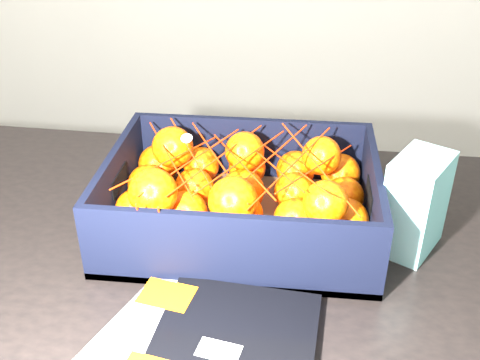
# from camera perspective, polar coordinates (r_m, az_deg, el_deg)

# --- Properties ---
(table) EXTENTS (1.23, 0.84, 0.75)m
(table) POSITION_cam_1_polar(r_m,az_deg,el_deg) (1.00, -4.80, -11.45)
(table) COLOR black
(table) RESTS_ON ground
(magazine_stack) EXTENTS (0.35, 0.34, 0.02)m
(magazine_stack) POSITION_cam_1_polar(r_m,az_deg,el_deg) (0.76, -4.89, -17.44)
(magazine_stack) COLOR #BBBBB6
(magazine_stack) RESTS_ON table
(produce_crate) EXTENTS (0.44, 0.33, 0.13)m
(produce_crate) POSITION_cam_1_polar(r_m,az_deg,el_deg) (0.97, 0.19, -2.68)
(produce_crate) COLOR brown
(produce_crate) RESTS_ON table
(clementine_heap) EXTENTS (0.42, 0.31, 0.13)m
(clementine_heap) POSITION_cam_1_polar(r_m,az_deg,el_deg) (0.95, -0.12, -1.67)
(clementine_heap) COLOR #FF5505
(clementine_heap) RESTS_ON produce_crate
(mesh_net) EXTENTS (0.37, 0.29, 0.09)m
(mesh_net) POSITION_cam_1_polar(r_m,az_deg,el_deg) (0.92, -0.30, 1.52)
(mesh_net) COLOR red
(mesh_net) RESTS_ON clementine_heap
(retail_carton) EXTENTS (0.12, 0.13, 0.16)m
(retail_carton) POSITION_cam_1_polar(r_m,az_deg,el_deg) (0.94, 17.11, -2.30)
(retail_carton) COLOR white
(retail_carton) RESTS_ON table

